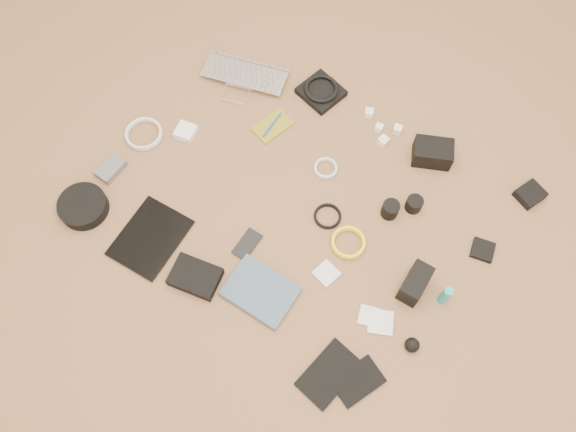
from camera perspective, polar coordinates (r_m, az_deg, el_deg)
The scene contains 33 objects.
laptop at distance 2.28m, azimuth -4.81°, elevation 13.25°, with size 0.33×0.23×0.03m, color #B8B8BC.
headphone_pouch at distance 2.25m, azimuth 3.37°, elevation 12.47°, with size 0.15×0.14×0.03m, color black.
headphones at distance 2.23m, azimuth 3.40°, elevation 12.81°, with size 0.14×0.14×0.02m, color black.
charger_a at distance 2.21m, azimuth 8.23°, elevation 10.32°, with size 0.03×0.03×0.03m, color white.
charger_b at distance 2.19m, azimuth 11.07°, elevation 8.63°, with size 0.03×0.03×0.03m, color white.
charger_c at distance 2.18m, azimuth 9.22°, elevation 8.83°, with size 0.03×0.03×0.03m, color white.
charger_d at distance 2.15m, azimuth 9.65°, elevation 7.53°, with size 0.03×0.03×0.03m, color white.
dslr_camera at distance 2.13m, azimuth 14.48°, elevation 6.24°, with size 0.14×0.10×0.08m, color black.
lens_pouch at distance 2.19m, azimuth 23.37°, elevation 2.03°, with size 0.08×0.09×0.03m, color black.
notebook_olive at distance 2.17m, azimuth -1.62°, elevation 9.14°, with size 0.09×0.15×0.01m, color olive.
pen_blue at distance 2.16m, azimuth -1.62°, elevation 9.25°, with size 0.01×0.01×0.12m, color #1541AC.
cable_white_a at distance 2.07m, azimuth 3.84°, elevation 4.80°, with size 0.09×0.09×0.01m, color silver.
lens_a at distance 1.99m, azimuth 10.35°, elevation 0.67°, with size 0.06×0.06×0.06m, color black.
lens_b at distance 2.03m, azimuth 12.69°, elevation 1.19°, with size 0.06×0.06×0.05m, color black.
card_reader at distance 2.04m, azimuth 19.17°, elevation -3.28°, with size 0.07×0.07×0.02m, color black.
power_brick at distance 2.17m, azimuth -10.35°, elevation 8.41°, with size 0.07×0.07×0.03m, color white.
cable_white_b at distance 2.21m, azimuth -14.41°, elevation 8.00°, with size 0.14×0.14×0.01m, color silver.
cable_black at distance 1.99m, azimuth 4.04°, elevation -0.07°, with size 0.10×0.10×0.01m, color black.
cable_yellow at distance 1.95m, azimuth 6.12°, elevation -2.77°, with size 0.12×0.12×0.01m, color yellow.
flash at distance 1.89m, azimuth 12.78°, elevation -6.70°, with size 0.07×0.13×0.09m, color black.
lens_cleaner at distance 1.90m, azimuth 15.67°, elevation -7.77°, with size 0.03×0.03×0.10m, color teal.
battery_charger at distance 2.16m, azimuth -17.59°, elevation 4.61°, with size 0.07×0.10×0.03m, color #58585D.
tablet at distance 2.01m, azimuth -13.81°, elevation -2.17°, with size 0.20×0.26×0.01m, color black.
phone at distance 1.95m, azimuth -4.17°, elevation -2.88°, with size 0.06×0.11×0.01m, color black.
filter_case_left at distance 1.91m, azimuth 3.92°, elevation -5.84°, with size 0.07×0.07×0.01m, color silver.
filter_case_mid at distance 1.88m, azimuth 8.21°, elevation -10.04°, with size 0.07×0.07×0.01m, color silver.
filter_case_right at distance 1.88m, azimuth 9.38°, elevation -10.59°, with size 0.08×0.08×0.01m, color silver.
air_blower at distance 1.86m, azimuth 12.49°, elevation -12.67°, with size 0.05×0.05×0.05m, color black.
headphone_case at distance 2.11m, azimuth -20.08°, elevation 0.93°, with size 0.17×0.17×0.05m, color black.
drive_case at distance 1.91m, azimuth -9.40°, elevation -6.11°, with size 0.16×0.11×0.04m, color black.
paperback at distance 1.86m, azimuth -4.29°, elevation -9.74°, with size 0.17×0.22×0.02m, color #3D5268.
notebook_black_a at distance 1.83m, azimuth 4.19°, elevation -15.70°, with size 0.12×0.20×0.01m, color black.
notebook_black_b at distance 1.83m, azimuth 7.13°, elevation -16.33°, with size 0.10×0.15×0.01m, color black.
Camera 1 is at (0.43, -0.72, 1.81)m, focal length 35.00 mm.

